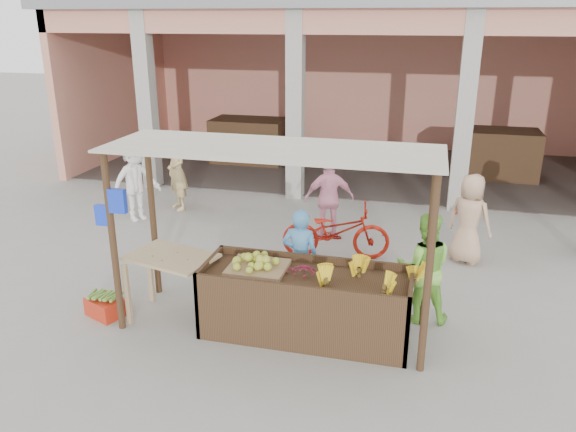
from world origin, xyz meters
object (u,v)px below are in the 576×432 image
(red_crate, at_px, (105,307))
(vendor_blue, at_px, (300,255))
(motorcycle, at_px, (336,230))
(side_table, at_px, (172,265))
(fruit_stall, at_px, (306,305))
(vendor_green, at_px, (424,265))

(red_crate, distance_m, vendor_blue, 2.74)
(vendor_blue, xyz_separation_m, motorcycle, (0.21, 1.74, -0.27))
(side_table, height_order, red_crate, side_table)
(red_crate, bearing_deg, fruit_stall, 27.07)
(vendor_blue, height_order, motorcycle, vendor_blue)
(vendor_green, bearing_deg, fruit_stall, 22.09)
(fruit_stall, bearing_deg, side_table, -179.90)
(side_table, bearing_deg, vendor_green, 27.60)
(vendor_blue, distance_m, vendor_green, 1.66)
(fruit_stall, height_order, vendor_green, vendor_green)
(vendor_green, height_order, motorcycle, vendor_green)
(vendor_blue, xyz_separation_m, vendor_green, (1.66, -0.00, 0.04))
(side_table, relative_size, vendor_blue, 0.83)
(vendor_blue, distance_m, motorcycle, 1.77)
(vendor_green, xyz_separation_m, motorcycle, (-1.45, 1.74, -0.30))
(side_table, distance_m, motorcycle, 3.07)
(side_table, relative_size, red_crate, 2.60)
(side_table, xyz_separation_m, vendor_green, (3.21, 0.75, 0.04))
(vendor_blue, bearing_deg, vendor_green, -177.57)
(vendor_green, distance_m, motorcycle, 2.29)
(motorcycle, bearing_deg, red_crate, 125.64)
(vendor_blue, height_order, vendor_green, vendor_green)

